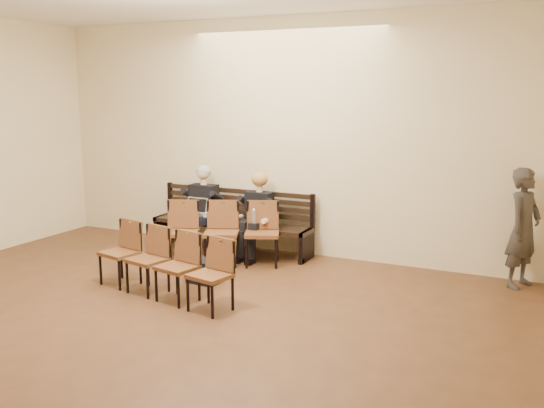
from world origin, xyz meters
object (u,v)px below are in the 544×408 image
Objects in this scene: seated_man at (201,209)px; passerby at (524,219)px; chair_row_back at (162,264)px; water_bottle at (254,224)px; laptop at (192,215)px; bag at (204,271)px; chair_row_front at (221,233)px; bench at (231,236)px; seated_woman at (256,220)px.

seated_man is 0.73× the size of passerby.
seated_man is 0.63× the size of chair_row_back.
laptop is at bearing 178.56° from water_bottle.
passerby reaches higher than seated_man.
bag is (0.95, -1.18, -0.43)m from laptop.
laptop is at bearing -94.81° from seated_man.
passerby is 0.87× the size of chair_row_back.
seated_man is at bearing 123.65° from bag.
laptop is 0.22× the size of chair_row_front.
seated_woman is (0.50, -0.12, 0.34)m from bench.
seated_man is 0.97m from seated_woman.
water_bottle reaches higher than bag.
bench is at bearing 107.00° from bag.
water_bottle is 0.49m from chair_row_front.
bag is (0.93, -1.39, -0.48)m from seated_man.
seated_man is at bearing -165.53° from bench.
bag is (-0.04, -1.39, -0.41)m from seated_woman.
seated_woman is at bearing 88.33° from bag.
seated_man is 0.93m from chair_row_front.
laptop is 1.07m from water_bottle.
chair_row_back is (-0.29, -1.83, -0.15)m from water_bottle.
bag is at bearing -96.32° from water_bottle.
chair_row_back is (-0.16, -0.68, 0.26)m from bag.
seated_man reaches higher than seated_woman.
chair_row_back is (0.30, -2.19, 0.18)m from bench.
chair_row_back is at bearing -95.51° from seated_woman.
chair_row_front is at bearing 104.93° from bag.
passerby is at bearing 7.48° from water_bottle.
chair_row_front is at bearing 103.75° from chair_row_back.
seated_man reaches higher than chair_row_front.
seated_woman reaches higher than chair_row_back.
seated_man is 0.23m from laptop.
water_bottle is 3.59m from passerby.
seated_woman is 5.37× the size of water_bottle.
passerby reaches higher than bench.
laptop is at bearing 130.50° from chair_row_front.
seated_man is 4.61m from passerby.
seated_man is 3.58× the size of laptop.
seated_woman is 2.09m from chair_row_back.
passerby is (3.54, 0.47, 0.31)m from water_bottle.
laptop is 1.57m from bag.
seated_woman is at bearing 0.00° from seated_man.
bench is 1.60× the size of chair_row_front.
chair_row_back is (-3.83, -2.29, -0.46)m from passerby.
passerby is (3.63, 0.22, 0.30)m from seated_woman.
chair_row_back is at bearing -77.57° from laptop.
passerby is (4.61, 0.44, 0.29)m from laptop.
seated_man reaches higher than chair_row_back.
bench reaches higher than bag.
chair_row_front reaches higher than bag.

